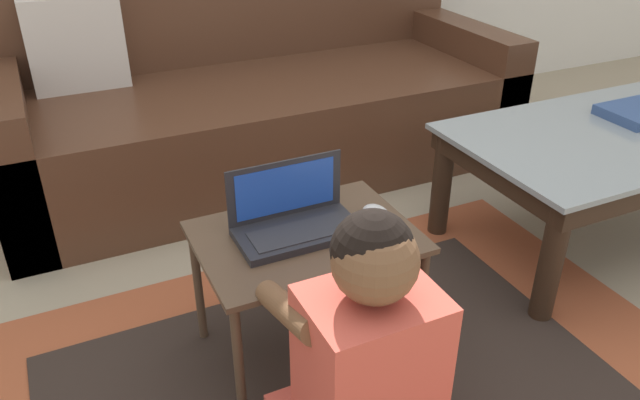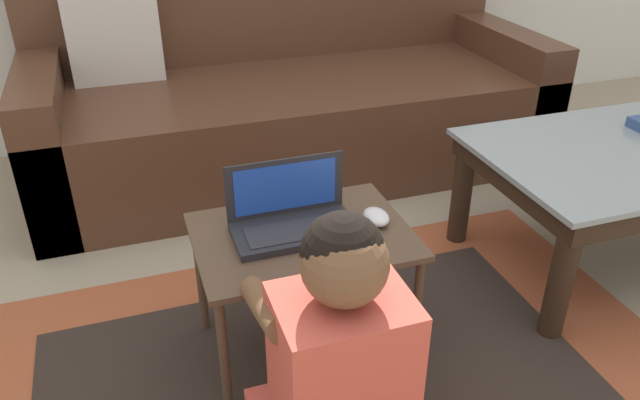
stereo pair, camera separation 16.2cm
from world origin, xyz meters
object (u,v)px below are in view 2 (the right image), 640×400
couch (286,95)px  laptop_desk (303,249)px  laptop (293,220)px  computer_mouse (376,217)px  person_seated (341,385)px

couch → laptop_desk: (-0.31, -1.24, 0.04)m
laptop_desk → laptop: (-0.02, 0.02, 0.08)m
computer_mouse → person_seated: (-0.25, -0.41, -0.12)m
laptop_desk → computer_mouse: (0.20, -0.01, 0.06)m
couch → laptop: size_ratio=6.84×
couch → computer_mouse: 1.26m
couch → laptop_desk: 1.28m
laptop → person_seated: bearing=-94.0°
laptop_desk → computer_mouse: 0.21m
laptop → computer_mouse: laptop is taller
laptop → couch: bearing=74.9°
couch → laptop: bearing=-105.1°
laptop → person_seated: size_ratio=0.45×
couch → laptop_desk: bearing=-104.0°
laptop_desk → computer_mouse: size_ratio=6.09×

